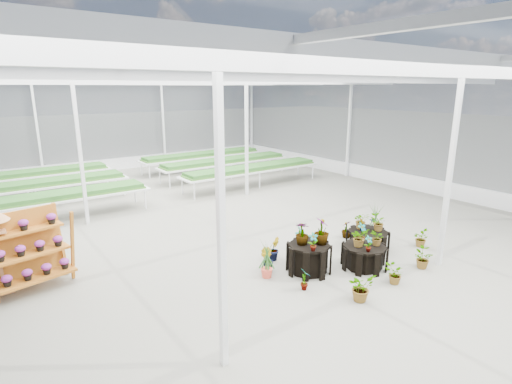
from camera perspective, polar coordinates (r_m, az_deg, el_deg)
ground_plane at (r=11.03m, az=-2.22°, el=-7.09°), size 24.00×24.00×0.00m
greenhouse_shell at (r=10.40m, az=-2.34°, el=4.49°), size 18.00×24.00×4.50m
steel_frame at (r=10.40m, az=-2.34°, el=4.49°), size 18.00×24.00×4.50m
nursery_benches at (r=17.11m, az=-15.86°, el=1.74°), size 16.00×7.00×0.84m
plinth_tall at (r=9.27m, az=7.55°, el=-9.34°), size 1.08×1.08×0.67m
plinth_mid at (r=9.75m, az=15.19°, el=-8.91°), size 1.30×1.30×0.54m
plinth_low at (r=10.89m, az=15.64°, el=-6.58°), size 1.12×1.12×0.48m
shelf_rack at (r=9.50m, az=-29.56°, el=-7.45°), size 1.67×1.09×1.64m
nursery_plants at (r=9.85m, az=13.17°, el=-7.05°), size 4.86×3.05×1.29m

